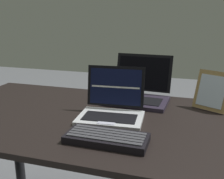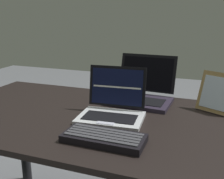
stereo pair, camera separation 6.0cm
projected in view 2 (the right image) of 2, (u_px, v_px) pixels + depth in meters
name	position (u px, v px, depth m)	size (l,w,h in m)	color
desk	(118.00, 141.00, 1.22)	(1.77, 0.81, 0.74)	black
laptop_front	(113.00, 108.00, 1.19)	(0.30, 0.25, 0.22)	#B6B9BD
laptop_rear	(142.00, 92.00, 1.42)	(0.34, 0.30, 0.24)	#272130
external_keyboard	(104.00, 138.00, 0.97)	(0.31, 0.13, 0.03)	black
photo_frame	(215.00, 93.00, 1.25)	(0.17, 0.13, 0.19)	olive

